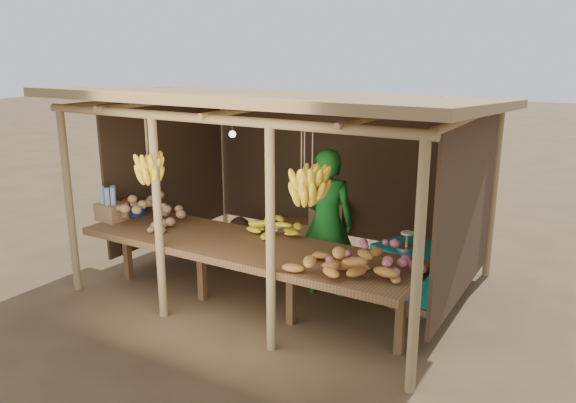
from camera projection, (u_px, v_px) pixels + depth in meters
The scene contains 13 objects.
ground at pixel (288, 282), 7.08m from camera, with size 60.00×60.00×0.00m, color brown.
stall_structure at pixel (287, 131), 6.52m from camera, with size 4.70×3.50×2.43m.
counter at pixel (244, 248), 6.10m from camera, with size 3.90×1.05×0.80m.
potato_heap at pixel (143, 209), 6.73m from camera, with size 0.98×0.59×0.37m, color #9A774F, non-canonical shape.
sweet_potato_heap at pixel (346, 256), 5.19m from camera, with size 1.00×0.60×0.36m, color #BB7730, non-canonical shape.
onion_heap at pixel (375, 251), 5.32m from camera, with size 0.87×0.52×0.36m, color #C35F72, non-canonical shape.
banana_pile at pixel (277, 221), 6.29m from camera, with size 0.59×0.36×0.35m, color yellow, non-canonical shape.
tomato_basin at pixel (131, 207), 7.17m from camera, with size 0.38×0.38×0.20m.
bottle_box at pixel (111, 207), 6.88m from camera, with size 0.35×0.28×0.42m.
vendor at pixel (326, 223), 6.55m from camera, with size 0.64×0.42×1.76m, color #17681F.
tarp_crate at pixel (412, 274), 6.37m from camera, with size 0.95×0.90×0.90m.
carton_stack at pixel (315, 229), 8.12m from camera, with size 1.09×0.53×0.75m.
burlap_sacks at pixel (249, 233), 8.29m from camera, with size 0.73×0.38×0.52m.
Camera 1 is at (3.35, -5.66, 2.81)m, focal length 35.00 mm.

